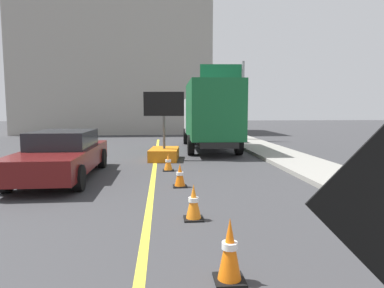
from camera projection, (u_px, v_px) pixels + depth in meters
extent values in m
cube|color=yellow|center=(143.00, 258.00, 4.59)|extent=(0.14, 36.00, 0.01)
cube|color=orange|center=(164.00, 154.00, 13.55)|extent=(1.28, 1.90, 0.45)
cylinder|color=#4C4C4C|center=(164.00, 132.00, 13.46)|extent=(0.10, 0.10, 1.30)
cube|color=black|center=(164.00, 104.00, 13.34)|extent=(1.60, 0.24, 0.95)
sphere|color=yellow|center=(178.00, 104.00, 13.38)|extent=(0.09, 0.09, 0.09)
sphere|color=yellow|center=(170.00, 104.00, 13.39)|extent=(0.09, 0.09, 0.09)
sphere|color=yellow|center=(163.00, 104.00, 13.39)|extent=(0.09, 0.09, 0.09)
sphere|color=yellow|center=(155.00, 104.00, 13.39)|extent=(0.09, 0.09, 0.09)
sphere|color=yellow|center=(151.00, 99.00, 13.38)|extent=(0.09, 0.09, 0.09)
sphere|color=yellow|center=(151.00, 108.00, 13.42)|extent=(0.09, 0.09, 0.09)
cube|color=black|center=(209.00, 138.00, 17.13)|extent=(1.75, 7.58, 0.25)
cube|color=silver|center=(204.00, 115.00, 19.71)|extent=(2.28, 2.17, 1.90)
cube|color=#14592D|center=(212.00, 110.00, 15.84)|extent=(2.36, 5.18, 2.55)
cylinder|color=black|center=(186.00, 136.00, 19.62)|extent=(0.30, 0.91, 0.90)
cylinder|color=black|center=(222.00, 136.00, 19.75)|extent=(0.30, 0.91, 0.90)
cylinder|color=black|center=(191.00, 145.00, 14.83)|extent=(0.30, 0.91, 0.90)
cylinder|color=black|center=(239.00, 145.00, 14.96)|extent=(0.30, 0.91, 0.90)
cube|color=#591414|center=(62.00, 159.00, 9.89)|extent=(1.84, 5.07, 0.60)
cube|color=black|center=(64.00, 139.00, 10.08)|extent=(1.61, 2.28, 0.50)
cylinder|color=black|center=(79.00, 178.00, 8.34)|extent=(0.22, 0.66, 0.66)
cylinder|color=black|center=(6.00, 179.00, 8.18)|extent=(0.22, 0.66, 0.66)
cylinder|color=black|center=(102.00, 158.00, 11.64)|extent=(0.22, 0.66, 0.66)
cylinder|color=black|center=(50.00, 159.00, 11.49)|extent=(0.22, 0.66, 0.66)
cylinder|color=gray|center=(243.00, 101.00, 21.30)|extent=(0.18, 0.18, 5.00)
cube|color=#0F6033|center=(221.00, 75.00, 21.11)|extent=(2.60, 0.24, 1.30)
cube|color=white|center=(221.00, 75.00, 21.14)|extent=(1.82, 0.13, 0.18)
cube|color=gray|center=(117.00, 72.00, 29.16)|extent=(15.55, 7.32, 10.36)
cube|color=black|center=(229.00, 280.00, 4.00)|extent=(0.36, 0.36, 0.03)
cone|color=orange|center=(230.00, 248.00, 3.96)|extent=(0.28, 0.28, 0.74)
cylinder|color=white|center=(230.00, 245.00, 3.96)|extent=(0.19, 0.19, 0.08)
cube|color=black|center=(194.00, 219.00, 6.22)|extent=(0.36, 0.36, 0.03)
cone|color=orange|center=(194.00, 201.00, 6.19)|extent=(0.28, 0.28, 0.63)
cylinder|color=white|center=(194.00, 200.00, 6.19)|extent=(0.19, 0.19, 0.08)
cube|color=black|center=(180.00, 186.00, 8.83)|extent=(0.36, 0.36, 0.03)
cone|color=orange|center=(180.00, 175.00, 8.80)|extent=(0.28, 0.28, 0.58)
cylinder|color=white|center=(180.00, 174.00, 8.80)|extent=(0.19, 0.19, 0.08)
cube|color=black|center=(168.00, 170.00, 11.13)|extent=(0.36, 0.36, 0.03)
cone|color=orange|center=(168.00, 162.00, 11.10)|extent=(0.28, 0.28, 0.55)
cylinder|color=white|center=(168.00, 161.00, 11.10)|extent=(0.19, 0.19, 0.08)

